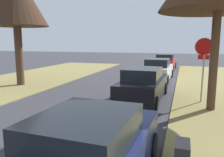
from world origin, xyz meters
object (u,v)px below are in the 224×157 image
Objects in this scene: parked_sedan_navy at (90,155)px; parked_sedan_black at (143,85)px; parked_sedan_white at (158,70)px; parked_sedan_red at (165,62)px; stop_sign_far at (204,56)px.

parked_sedan_navy and parked_sedan_black have the same top height.
parked_sedan_red is at bearing 89.73° from parked_sedan_white.
parked_sedan_white is (-0.23, 13.38, 0.00)m from parked_sedan_navy.
parked_sedan_navy and parked_sedan_red have the same top height.
parked_sedan_white is at bearing 90.97° from parked_sedan_navy.
parked_sedan_black is (-0.25, 7.14, 0.00)m from parked_sedan_navy.
stop_sign_far is 7.86m from parked_sedan_navy.
parked_sedan_white is 6.74m from parked_sedan_red.
parked_sedan_white is at bearing 89.81° from parked_sedan_black.
parked_sedan_red is at bearing 90.56° from parked_sedan_navy.
parked_sedan_navy is 13.39m from parked_sedan_white.
parked_sedan_red is (0.03, 6.74, 0.00)m from parked_sedan_white.
stop_sign_far reaches higher than parked_sedan_red.
parked_sedan_navy is at bearing -89.44° from parked_sedan_red.
parked_sedan_white is (-2.65, 6.05, -1.45)m from stop_sign_far.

